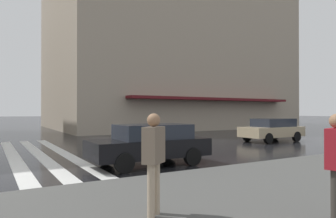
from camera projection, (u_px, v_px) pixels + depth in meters
name	position (u px, v px, depth m)	size (l,w,h in m)	color
haussmann_block_corner	(166.00, 47.00, 36.82)	(19.00, 25.80, 19.72)	tan
car_champagne	(272.00, 129.00, 18.72)	(1.85, 4.10, 1.41)	tan
car_black	(150.00, 143.00, 10.48)	(1.85, 4.10, 1.41)	black
pedestrian_approaching_kerb	(154.00, 155.00, 5.00)	(0.43, 0.46, 1.68)	#6B5B4C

